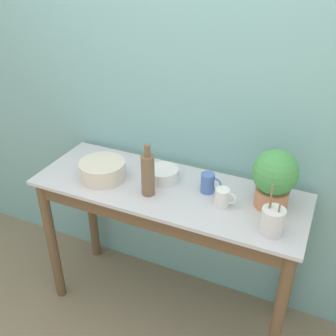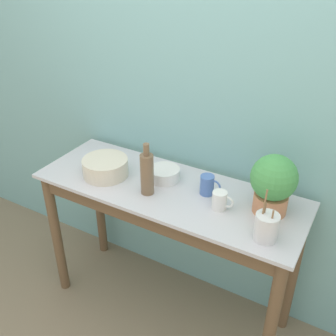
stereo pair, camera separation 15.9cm
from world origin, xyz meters
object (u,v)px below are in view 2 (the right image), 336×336
object	(u,v)px
bottle_tall	(147,173)
mug_blue	(208,185)
potted_plant	(273,183)
bowl_wash_large	(105,167)
utensil_cup	(266,227)
bowl_small_enamel_white	(164,174)
mug_white	(220,200)

from	to	relation	value
bottle_tall	mug_blue	distance (m)	0.31
mug_blue	potted_plant	bearing A→B (deg)	1.96
bottle_tall	mug_blue	bearing A→B (deg)	27.83
potted_plant	bowl_wash_large	bearing A→B (deg)	-172.37
mug_blue	utensil_cup	distance (m)	0.41
utensil_cup	bowl_small_enamel_white	bearing A→B (deg)	161.78
potted_plant	bottle_tall	size ratio (longest dim) A/B	1.06
bottle_tall	mug_white	xyz separation A→B (m)	(0.37, 0.06, -0.07)
bottle_tall	utensil_cup	bearing A→B (deg)	-4.51
mug_white	utensil_cup	size ratio (longest dim) A/B	0.45
bottle_tall	mug_blue	size ratio (longest dim) A/B	2.54
bottle_tall	bowl_small_enamel_white	bearing A→B (deg)	86.53
mug_white	utensil_cup	world-z (taller)	utensil_cup
mug_blue	bowl_small_enamel_white	bearing A→B (deg)	177.16
utensil_cup	mug_white	bearing A→B (deg)	157.58
bottle_tall	mug_white	distance (m)	0.38
bowl_small_enamel_white	potted_plant	bearing A→B (deg)	-0.20
potted_plant	mug_white	world-z (taller)	potted_plant
mug_blue	bowl_small_enamel_white	xyz separation A→B (m)	(-0.26, 0.01, -0.02)
bottle_tall	bowl_small_enamel_white	size ratio (longest dim) A/B	1.68
potted_plant	mug_white	xyz separation A→B (m)	(-0.21, -0.10, -0.11)
mug_white	bottle_tall	bearing A→B (deg)	-171.39
mug_blue	bowl_small_enamel_white	size ratio (longest dim) A/B	0.66
bowl_wash_large	mug_blue	size ratio (longest dim) A/B	2.25
bowl_wash_large	bowl_small_enamel_white	size ratio (longest dim) A/B	1.49
mug_blue	utensil_cup	bearing A→B (deg)	-27.89
bottle_tall	potted_plant	bearing A→B (deg)	14.59
mug_white	potted_plant	bearing A→B (deg)	24.27
potted_plant	utensil_cup	bearing A→B (deg)	-77.76
bottle_tall	mug_blue	world-z (taller)	bottle_tall
bottle_tall	mug_white	size ratio (longest dim) A/B	2.60
mug_white	bowl_small_enamel_white	distance (m)	0.38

